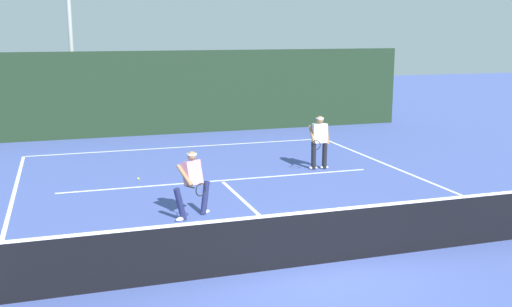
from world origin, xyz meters
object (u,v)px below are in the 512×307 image
at_px(tennis_ball, 138,179).
at_px(player_far, 319,140).
at_px(light_pole, 69,2).
at_px(player_near, 193,182).

bearing_deg(tennis_ball, player_far, -3.52).
bearing_deg(player_far, tennis_ball, 3.55).
bearing_deg(tennis_ball, light_pole, 98.68).
height_order(tennis_ball, light_pole, light_pole).
distance_m(player_far, tennis_ball, 5.52).
bearing_deg(light_pole, tennis_ball, -81.32).
height_order(player_near, light_pole, light_pole).
distance_m(player_far, light_pole, 12.63).
bearing_deg(light_pole, player_near, -80.69).
xyz_separation_m(player_far, tennis_ball, (-5.44, 0.33, -0.87)).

